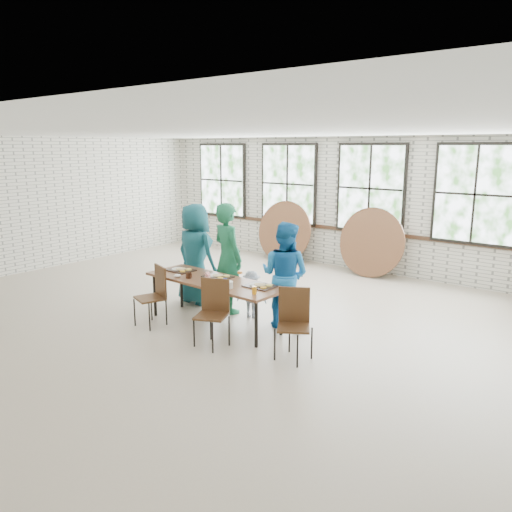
{
  "coord_description": "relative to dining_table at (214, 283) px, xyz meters",
  "views": [
    {
      "loc": [
        4.89,
        -5.74,
        2.78
      ],
      "look_at": [
        0.0,
        0.4,
        1.05
      ],
      "focal_mm": 35.0,
      "sensor_mm": 36.0,
      "label": 1
    }
  ],
  "objects": [
    {
      "name": "tabletop_clutter",
      "position": [
        0.08,
        -0.02,
        0.08
      ],
      "size": [
        2.08,
        0.61,
        0.11
      ],
      "color": "black",
      "rests_on": "dining_table"
    },
    {
      "name": "round_tops_leaning",
      "position": [
        -0.65,
        4.43,
        0.05
      ],
      "size": [
        3.91,
        0.51,
        1.48
      ],
      "color": "brown",
      "rests_on": "ground"
    },
    {
      "name": "chair_spare",
      "position": [
        1.67,
        -0.24,
        -0.13
      ],
      "size": [
        0.57,
        0.57,
        0.95
      ],
      "rotation": [
        0.0,
        0.0,
        0.57
      ],
      "color": "#4D3019",
      "rests_on": "ground"
    },
    {
      "name": "adult_teal",
      "position": [
        -1.06,
        0.65,
        0.21
      ],
      "size": [
        0.91,
        0.63,
        1.8
      ],
      "primitive_type": "imported",
      "rotation": [
        0.0,
        0.0,
        3.08
      ],
      "color": "#17595A",
      "rests_on": "ground"
    },
    {
      "name": "adult_green",
      "position": [
        -0.29,
        0.65,
        0.25
      ],
      "size": [
        0.78,
        0.63,
        1.87
      ],
      "primitive_type": "imported",
      "rotation": [
        0.0,
        0.0,
        2.84
      ],
      "color": "#1B6843",
      "rests_on": "ground"
    },
    {
      "name": "dining_table",
      "position": [
        0.0,
        0.0,
        0.0
      ],
      "size": [
        2.42,
        0.87,
        0.74
      ],
      "rotation": [
        0.0,
        0.0,
        -0.03
      ],
      "color": "brown",
      "rests_on": "ground"
    },
    {
      "name": "chair_near_right",
      "position": [
        0.52,
        -0.58,
        -0.13
      ],
      "size": [
        0.55,
        0.54,
        0.95
      ],
      "rotation": [
        0.0,
        0.0,
        0.42
      ],
      "color": "#4D3019",
      "rests_on": "ground"
    },
    {
      "name": "adult_blue",
      "position": [
        0.89,
        0.65,
        0.14
      ],
      "size": [
        0.89,
        0.74,
        1.66
      ],
      "primitive_type": "imported",
      "rotation": [
        0.0,
        0.0,
        3.28
      ],
      "color": "#1A6EB9",
      "rests_on": "ground"
    },
    {
      "name": "chair_near_left",
      "position": [
        -0.74,
        -0.56,
        -0.13
      ],
      "size": [
        0.53,
        0.52,
        0.95
      ],
      "rotation": [
        0.0,
        0.0,
        -0.34
      ],
      "color": "#4D3019",
      "rests_on": "ground"
    },
    {
      "name": "toddler",
      "position": [
        0.22,
        0.65,
        -0.29
      ],
      "size": [
        0.58,
        0.47,
        0.79
      ],
      "primitive_type": "imported",
      "rotation": [
        0.0,
        0.0,
        3.54
      ],
      "color": "#112236",
      "rests_on": "ground"
    },
    {
      "name": "room",
      "position": [
        0.31,
        4.7,
        1.14
      ],
      "size": [
        12.0,
        12.0,
        12.0
      ],
      "color": "#B4A48F",
      "rests_on": "ground"
    }
  ]
}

